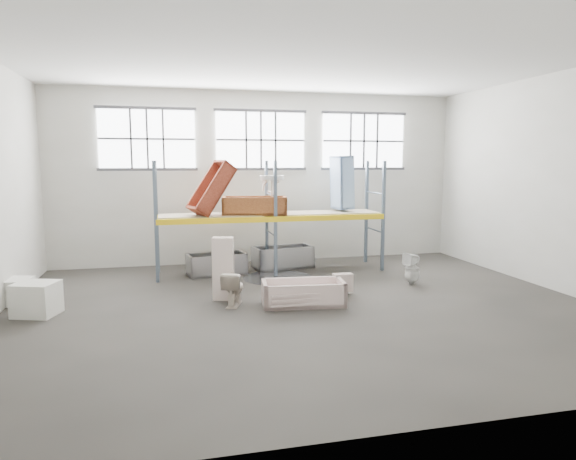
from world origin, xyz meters
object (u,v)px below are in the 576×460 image
object	(u,v)px
steel_tub_right	(283,257)
toilet_beige	(234,288)
bucket	(274,299)
rust_tub_flat	(254,206)
toilet_white	(412,268)
blue_tub_upright	(342,183)
bathtub_beige	(303,293)
cistern_tall	(223,268)
steel_tub_left	(217,264)
carton_near	(36,299)

from	to	relation	value
steel_tub_right	toilet_beige	bearing A→B (deg)	-118.04
toilet_beige	bucket	xyz separation A→B (m)	(0.79, -0.33, -0.20)
toilet_beige	rust_tub_flat	bearing A→B (deg)	-87.37
toilet_white	blue_tub_upright	distance (m)	3.28
bathtub_beige	bucket	bearing A→B (deg)	-170.59
toilet_beige	bucket	distance (m)	0.88
bathtub_beige	cistern_tall	size ratio (longest dim) A/B	1.25
bathtub_beige	steel_tub_right	bearing A→B (deg)	89.83
bathtub_beige	toilet_beige	world-z (taller)	toilet_beige
cistern_tall	bathtub_beige	bearing A→B (deg)	-12.75
cistern_tall	toilet_white	size ratio (longest dim) A/B	1.76
cistern_tall	steel_tub_left	size ratio (longest dim) A/B	0.90
bathtub_beige	rust_tub_flat	world-z (taller)	rust_tub_flat
toilet_white	steel_tub_right	bearing A→B (deg)	-150.38
carton_near	bathtub_beige	bearing A→B (deg)	-5.36
toilet_beige	rust_tub_flat	xyz separation A→B (m)	(0.95, 2.93, 1.46)
steel_tub_left	carton_near	size ratio (longest dim) A/B	2.01
cistern_tall	carton_near	size ratio (longest dim) A/B	1.80
toilet_beige	blue_tub_upright	size ratio (longest dim) A/B	0.49
cistern_tall	bucket	bearing A→B (deg)	-27.42
cistern_tall	toilet_beige	bearing A→B (deg)	-58.77
bathtub_beige	blue_tub_upright	distance (m)	4.62
toilet_white	bucket	world-z (taller)	toilet_white
steel_tub_right	bathtub_beige	bearing A→B (deg)	-96.32
blue_tub_upright	carton_near	xyz separation A→B (m)	(-7.31, -3.03, -2.07)
blue_tub_upright	toilet_beige	bearing A→B (deg)	-137.25
toilet_beige	carton_near	xyz separation A→B (m)	(-3.82, 0.19, -0.04)
toilet_beige	toilet_white	size ratio (longest dim) A/B	0.93
carton_near	toilet_beige	bearing A→B (deg)	-2.90
toilet_white	steel_tub_left	xyz separation A→B (m)	(-4.54, 2.19, -0.11)
cistern_tall	steel_tub_left	bearing A→B (deg)	102.18
toilet_white	carton_near	world-z (taller)	toilet_white
toilet_beige	steel_tub_left	distance (m)	3.02
bathtub_beige	blue_tub_upright	size ratio (longest dim) A/B	1.16
rust_tub_flat	steel_tub_left	bearing A→B (deg)	175.21
cistern_tall	steel_tub_left	world-z (taller)	cistern_tall
cistern_tall	rust_tub_flat	xyz separation A→B (m)	(1.11, 2.43, 1.14)
rust_tub_flat	bucket	size ratio (longest dim) A/B	5.21
cistern_tall	blue_tub_upright	xyz separation A→B (m)	(3.64, 2.72, 1.71)
toilet_white	bucket	distance (m)	3.87
bucket	carton_near	size ratio (longest dim) A/B	0.43
bathtub_beige	cistern_tall	distance (m)	1.82
steel_tub_left	bucket	distance (m)	3.46
bathtub_beige	toilet_white	bearing A→B (deg)	26.32
toilet_beige	carton_near	bearing A→B (deg)	17.70
toilet_white	steel_tub_left	world-z (taller)	toilet_white
toilet_white	bucket	bearing A→B (deg)	-88.06
toilet_white	carton_near	distance (m)	8.33
toilet_beige	bucket	size ratio (longest dim) A/B	2.23
blue_tub_upright	cistern_tall	bearing A→B (deg)	-143.25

